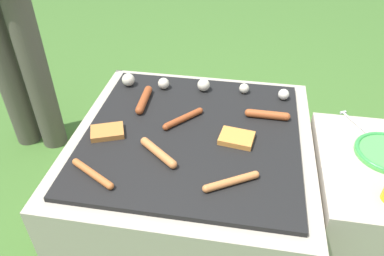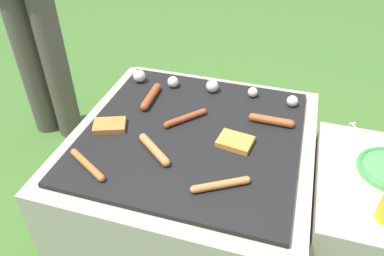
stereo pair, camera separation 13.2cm
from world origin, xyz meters
The scene contains 13 objects.
ground_plane centered at (0.00, 0.00, 0.00)m, with size 14.00×14.00×0.00m, color #3D6628.
grill centered at (0.00, 0.00, 0.20)m, with size 0.85×0.85×0.41m.
side_ledge centered at (0.66, -0.06, 0.21)m, with size 0.44×0.52×0.41m.
sausage_front_center centered at (0.16, -0.23, 0.43)m, with size 0.17×0.11×0.02m.
sausage_back_left centered at (-0.09, -0.14, 0.43)m, with size 0.15×0.12×0.03m.
sausage_front_right centered at (0.26, 0.13, 0.43)m, with size 0.17×0.03×0.03m.
sausage_mid_left centered at (-0.04, 0.06, 0.43)m, with size 0.13×0.14×0.02m.
sausage_front_left centered at (-0.27, -0.27, 0.42)m, with size 0.17×0.11×0.02m.
sausage_mid_right centered at (-0.22, 0.15, 0.43)m, with size 0.04×0.18×0.03m.
bread_slice_left centered at (-0.29, -0.06, 0.42)m, with size 0.14×0.12×0.02m.
bread_slice_right centered at (0.16, -0.02, 0.42)m, with size 0.13×0.10×0.02m.
mushroom_row centered at (-0.05, 0.28, 0.44)m, with size 0.69×0.07×0.05m.
fork_utensil centered at (0.59, 0.13, 0.42)m, with size 0.11×0.19×0.01m.
Camera 2 is at (0.30, -1.00, 1.24)m, focal length 35.00 mm.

